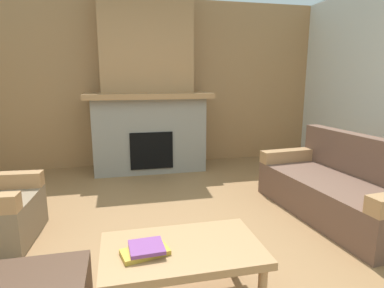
# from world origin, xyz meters

# --- Properties ---
(ground) EXTENTS (9.00, 9.00, 0.00)m
(ground) POSITION_xyz_m (0.00, 0.00, 0.00)
(ground) COLOR olive
(wall_back_wood_panel) EXTENTS (6.00, 0.12, 2.70)m
(wall_back_wood_panel) POSITION_xyz_m (0.00, 3.00, 1.35)
(wall_back_wood_panel) COLOR #A87A4C
(wall_back_wood_panel) RESTS_ON ground
(fireplace) EXTENTS (1.90, 0.82, 2.70)m
(fireplace) POSITION_xyz_m (0.00, 2.62, 1.16)
(fireplace) COLOR gray
(fireplace) RESTS_ON ground
(couch) EXTENTS (1.00, 1.87, 0.85)m
(couch) POSITION_xyz_m (1.83, 0.35, 0.29)
(couch) COLOR brown
(couch) RESTS_ON ground
(coffee_table) EXTENTS (1.00, 0.60, 0.43)m
(coffee_table) POSITION_xyz_m (-0.10, -0.68, 0.38)
(coffee_table) COLOR tan
(coffee_table) RESTS_ON ground
(book_stack_near_edge) EXTENTS (0.30, 0.22, 0.05)m
(book_stack_near_edge) POSITION_xyz_m (-0.33, -0.71, 0.46)
(book_stack_near_edge) COLOR gold
(book_stack_near_edge) RESTS_ON coffee_table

